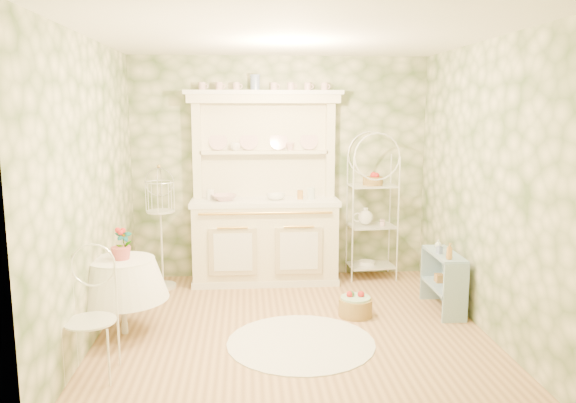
{
  "coord_description": "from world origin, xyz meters",
  "views": [
    {
      "loc": [
        -0.42,
        -5.07,
        2.07
      ],
      "look_at": [
        0.0,
        0.5,
        1.15
      ],
      "focal_mm": 35.0,
      "sensor_mm": 36.0,
      "label": 1
    }
  ],
  "objects": [
    {
      "name": "floor",
      "position": [
        0.0,
        0.0,
        0.0
      ],
      "size": [
        3.6,
        3.6,
        0.0
      ],
      "primitive_type": "plane",
      "color": "tan",
      "rests_on": "ground"
    },
    {
      "name": "potted_geranium",
      "position": [
        -1.54,
        0.01,
        0.85
      ],
      "size": [
        0.17,
        0.13,
        0.28
      ],
      "primitive_type": "imported",
      "rotation": [
        0.0,
        0.0,
        0.22
      ],
      "color": "#3F7238",
      "rests_on": "round_table"
    },
    {
      "name": "bottle_amber",
      "position": [
        1.56,
        0.14,
        0.68
      ],
      "size": [
        0.08,
        0.08,
        0.16
      ],
      "primitive_type": "imported",
      "rotation": [
        0.0,
        0.0,
        0.41
      ],
      "color": "#B77E39",
      "rests_on": "side_shelf"
    },
    {
      "name": "wall_left",
      "position": [
        -1.8,
        0.0,
        1.35
      ],
      "size": [
        3.6,
        3.6,
        0.0
      ],
      "primitive_type": "plane",
      "color": "beige",
      "rests_on": "floor"
    },
    {
      "name": "bottle_glass",
      "position": [
        1.6,
        0.58,
        0.65
      ],
      "size": [
        0.08,
        0.08,
        0.1
      ],
      "primitive_type": "imported",
      "rotation": [
        0.0,
        0.0,
        0.05
      ],
      "color": "silver",
      "rests_on": "side_shelf"
    },
    {
      "name": "kitchen_dresser",
      "position": [
        -0.2,
        1.52,
        1.15
      ],
      "size": [
        1.87,
        0.61,
        2.29
      ],
      "primitive_type": "cube",
      "color": "white",
      "rests_on": "floor"
    },
    {
      "name": "round_table",
      "position": [
        -1.57,
        0.01,
        0.33
      ],
      "size": [
        0.79,
        0.79,
        0.67
      ],
      "primitive_type": "cylinder",
      "rotation": [
        0.0,
        0.0,
        -0.39
      ],
      "color": "white",
      "rests_on": "floor"
    },
    {
      "name": "ceiling",
      "position": [
        0.0,
        0.0,
        2.7
      ],
      "size": [
        3.6,
        3.6,
        0.0
      ],
      "primitive_type": "plane",
      "color": "white",
      "rests_on": "floor"
    },
    {
      "name": "birdcage_stand",
      "position": [
        -1.41,
        1.36,
        0.75
      ],
      "size": [
        0.39,
        0.39,
        1.5
      ],
      "primitive_type": "cube",
      "rotation": [
        0.0,
        0.0,
        -0.12
      ],
      "color": "white",
      "rests_on": "floor"
    },
    {
      "name": "cup_left",
      "position": [
        -0.54,
        1.68,
        1.61
      ],
      "size": [
        0.14,
        0.14,
        0.1
      ],
      "primitive_type": "imported",
      "rotation": [
        0.0,
        0.0,
        0.13
      ],
      "color": "white",
      "rests_on": "kitchen_dresser"
    },
    {
      "name": "wall_back",
      "position": [
        0.0,
        1.8,
        1.35
      ],
      "size": [
        3.6,
        3.6,
        0.0
      ],
      "primitive_type": "plane",
      "color": "beige",
      "rests_on": "floor"
    },
    {
      "name": "bakers_rack",
      "position": [
        1.12,
        1.6,
        0.93
      ],
      "size": [
        0.61,
        0.46,
        1.85
      ],
      "primitive_type": "cube",
      "rotation": [
        0.0,
        0.0,
        0.09
      ],
      "color": "white",
      "rests_on": "floor"
    },
    {
      "name": "side_shelf",
      "position": [
        1.6,
        0.39,
        0.31
      ],
      "size": [
        0.34,
        0.75,
        0.63
      ],
      "primitive_type": "cube",
      "rotation": [
        0.0,
        0.0,
        0.1
      ],
      "color": "#8FB0C4",
      "rests_on": "floor"
    },
    {
      "name": "cup_right",
      "position": [
        0.12,
        1.68,
        1.61
      ],
      "size": [
        0.12,
        0.12,
        0.09
      ],
      "primitive_type": "imported",
      "rotation": [
        0.0,
        0.0,
        -0.24
      ],
      "color": "white",
      "rests_on": "kitchen_dresser"
    },
    {
      "name": "floor_basket",
      "position": [
        0.67,
        0.29,
        0.12
      ],
      "size": [
        0.44,
        0.44,
        0.24
      ],
      "primitive_type": "cylinder",
      "rotation": [
        0.0,
        0.0,
        0.19
      ],
      "color": "#A37F41",
      "rests_on": "floor"
    },
    {
      "name": "wall_right",
      "position": [
        1.8,
        0.0,
        1.35
      ],
      "size": [
        3.6,
        3.6,
        0.0
      ],
      "primitive_type": "plane",
      "color": "beige",
      "rests_on": "floor"
    },
    {
      "name": "lace_rug",
      "position": [
        0.05,
        -0.34,
        0.01
      ],
      "size": [
        1.7,
        1.7,
        0.01
      ],
      "primitive_type": "cylinder",
      "rotation": [
        0.0,
        0.0,
        -0.34
      ],
      "color": "white",
      "rests_on": "floor"
    },
    {
      "name": "bowl_floral",
      "position": [
        -0.68,
        1.48,
        1.02
      ],
      "size": [
        0.37,
        0.37,
        0.07
      ],
      "primitive_type": "imported",
      "rotation": [
        0.0,
        0.0,
        0.34
      ],
      "color": "white",
      "rests_on": "kitchen_dresser"
    },
    {
      "name": "wall_front",
      "position": [
        0.0,
        -1.8,
        1.35
      ],
      "size": [
        3.6,
        3.6,
        0.0
      ],
      "primitive_type": "plane",
      "color": "beige",
      "rests_on": "floor"
    },
    {
      "name": "bottle_blue",
      "position": [
        1.54,
        0.36,
        0.65
      ],
      "size": [
        0.06,
        0.06,
        0.11
      ],
      "primitive_type": "imported",
      "rotation": [
        0.0,
        0.0,
        0.37
      ],
      "color": "#7487B7",
      "rests_on": "side_shelf"
    },
    {
      "name": "bowl_white",
      "position": [
        -0.07,
        1.49,
        1.02
      ],
      "size": [
        0.26,
        0.26,
        0.07
      ],
      "primitive_type": "imported",
      "rotation": [
        0.0,
        0.0,
        0.2
      ],
      "color": "white",
      "rests_on": "kitchen_dresser"
    },
    {
      "name": "cafe_chair",
      "position": [
        -1.64,
        -0.83,
        0.44
      ],
      "size": [
        0.4,
        0.4,
        0.87
      ],
      "primitive_type": "cube",
      "rotation": [
        0.0,
        0.0,
        0.02
      ],
      "color": "white",
      "rests_on": "floor"
    }
  ]
}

